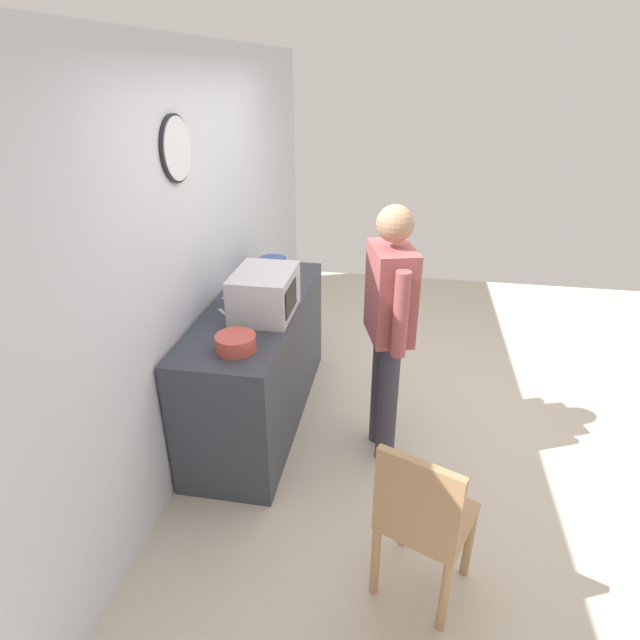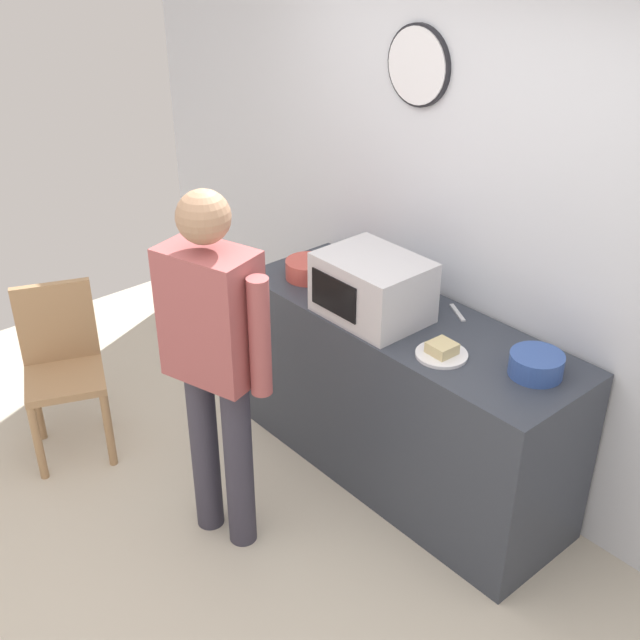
% 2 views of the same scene
% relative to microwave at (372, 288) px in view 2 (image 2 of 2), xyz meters
% --- Properties ---
extents(ground_plane, '(6.00, 6.00, 0.00)m').
position_rel_microwave_xyz_m(ground_plane, '(0.27, -1.11, -1.08)').
color(ground_plane, beige).
extents(back_wall, '(5.40, 0.13, 2.60)m').
position_rel_microwave_xyz_m(back_wall, '(0.27, 0.49, 0.22)').
color(back_wall, silver).
rests_on(back_wall, ground_plane).
extents(kitchen_counter, '(1.83, 0.62, 0.93)m').
position_rel_microwave_xyz_m(kitchen_counter, '(0.13, 0.11, -0.62)').
color(kitchen_counter, '#333842').
rests_on(kitchen_counter, ground_plane).
extents(microwave, '(0.50, 0.39, 0.30)m').
position_rel_microwave_xyz_m(microwave, '(0.00, 0.00, 0.00)').
color(microwave, silver).
rests_on(microwave, kitchen_counter).
extents(sandwich_plate, '(0.23, 0.23, 0.07)m').
position_rel_microwave_xyz_m(sandwich_plate, '(0.46, -0.02, -0.13)').
color(sandwich_plate, white).
rests_on(sandwich_plate, kitchen_counter).
extents(salad_bowl, '(0.23, 0.23, 0.10)m').
position_rel_microwave_xyz_m(salad_bowl, '(0.82, 0.16, -0.10)').
color(salad_bowl, '#33519E').
rests_on(salad_bowl, kitchen_counter).
extents(cereal_bowl, '(0.24, 0.24, 0.10)m').
position_rel_microwave_xyz_m(cereal_bowl, '(-0.52, 0.04, -0.10)').
color(cereal_bowl, '#C64C42').
rests_on(cereal_bowl, kitchen_counter).
extents(fork_utensil, '(0.16, 0.10, 0.01)m').
position_rel_microwave_xyz_m(fork_utensil, '(0.25, 0.33, -0.15)').
color(fork_utensil, silver).
rests_on(fork_utensil, kitchen_counter).
extents(spoon_utensil, '(0.14, 0.13, 0.01)m').
position_rel_microwave_xyz_m(spoon_utensil, '(-0.06, 0.27, -0.15)').
color(spoon_utensil, silver).
rests_on(spoon_utensil, kitchen_counter).
extents(person_standing, '(0.57, 0.34, 1.73)m').
position_rel_microwave_xyz_m(person_standing, '(-0.11, -0.83, -0.06)').
color(person_standing, '#363442').
rests_on(person_standing, ground_plane).
extents(wooden_chair, '(0.52, 0.52, 0.94)m').
position_rel_microwave_xyz_m(wooden_chair, '(-1.22, -1.07, -0.56)').
color(wooden_chair, '#A87F56').
rests_on(wooden_chair, ground_plane).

